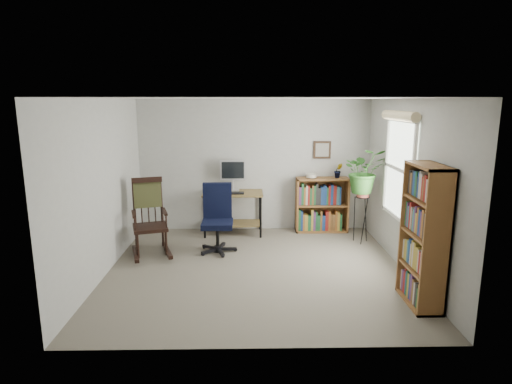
{
  "coord_description": "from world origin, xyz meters",
  "views": [
    {
      "loc": [
        -0.12,
        -5.76,
        2.37
      ],
      "look_at": [
        0.0,
        0.4,
        1.05
      ],
      "focal_mm": 30.0,
      "sensor_mm": 36.0,
      "label": 1
    }
  ],
  "objects_px": {
    "desk": "(233,213)",
    "rocking_chair": "(150,217)",
    "office_chair": "(217,219)",
    "tall_bookshelf": "(424,236)",
    "low_bookshelf": "(322,205)"
  },
  "relations": [
    {
      "from": "desk",
      "to": "office_chair",
      "type": "distance_m",
      "value": 1.0
    },
    {
      "from": "office_chair",
      "to": "tall_bookshelf",
      "type": "bearing_deg",
      "value": -37.51
    },
    {
      "from": "rocking_chair",
      "to": "tall_bookshelf",
      "type": "distance_m",
      "value": 3.95
    },
    {
      "from": "desk",
      "to": "rocking_chair",
      "type": "xyz_separation_m",
      "value": [
        -1.25,
        -1.06,
        0.23
      ]
    },
    {
      "from": "office_chair",
      "to": "tall_bookshelf",
      "type": "distance_m",
      "value": 3.12
    },
    {
      "from": "rocking_chair",
      "to": "low_bookshelf",
      "type": "height_order",
      "value": "rocking_chair"
    },
    {
      "from": "rocking_chair",
      "to": "desk",
      "type": "bearing_deg",
      "value": 23.2
    },
    {
      "from": "desk",
      "to": "rocking_chair",
      "type": "bearing_deg",
      "value": -139.61
    },
    {
      "from": "desk",
      "to": "low_bookshelf",
      "type": "xyz_separation_m",
      "value": [
        1.62,
        0.12,
        0.12
      ]
    },
    {
      "from": "desk",
      "to": "tall_bookshelf",
      "type": "distance_m",
      "value": 3.63
    },
    {
      "from": "desk",
      "to": "tall_bookshelf",
      "type": "relative_size",
      "value": 0.64
    },
    {
      "from": "office_chair",
      "to": "desk",
      "type": "bearing_deg",
      "value": 75.42
    },
    {
      "from": "office_chair",
      "to": "low_bookshelf",
      "type": "height_order",
      "value": "office_chair"
    },
    {
      "from": "tall_bookshelf",
      "to": "desk",
      "type": "bearing_deg",
      "value": 129.86
    },
    {
      "from": "low_bookshelf",
      "to": "tall_bookshelf",
      "type": "bearing_deg",
      "value": -76.62
    }
  ]
}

